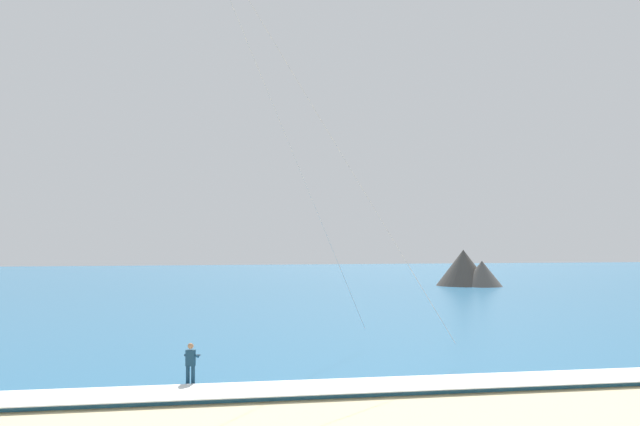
# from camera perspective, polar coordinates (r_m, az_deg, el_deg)

# --- Properties ---
(sea) EXTENTS (200.00, 120.00, 0.20)m
(sea) POSITION_cam_1_polar(r_m,az_deg,el_deg) (85.69, -7.65, -5.56)
(sea) COLOR teal
(sea) RESTS_ON ground
(surf_foam) EXTENTS (200.00, 2.66, 0.04)m
(surf_foam) POSITION_cam_1_polar(r_m,az_deg,el_deg) (27.34, -0.62, -13.28)
(surf_foam) COLOR white
(surf_foam) RESTS_ON sea
(surfboard) EXTENTS (0.83, 1.47, 0.09)m
(surfboard) POSITION_cam_1_polar(r_m,az_deg,el_deg) (28.56, -9.96, -13.15)
(surfboard) COLOR #E04C38
(surfboard) RESTS_ON ground
(kitesurfer) EXTENTS (0.62, 0.61, 1.69)m
(kitesurfer) POSITION_cam_1_polar(r_m,az_deg,el_deg) (28.42, -9.94, -11.34)
(kitesurfer) COLOR #143347
(kitesurfer) RESTS_ON ground
(headland_right) EXTENTS (7.10, 7.25, 4.22)m
(headland_right) POSITION_cam_1_polar(r_m,az_deg,el_deg) (84.43, 11.39, -4.34)
(headland_right) COLOR #47423D
(headland_right) RESTS_ON ground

